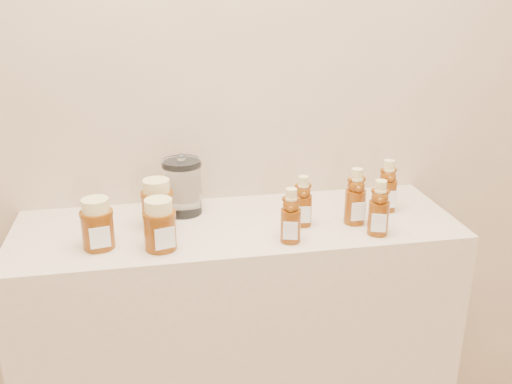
{
  "coord_description": "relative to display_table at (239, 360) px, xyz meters",
  "views": [
    {
      "loc": [
        -0.21,
        0.15,
        1.53
      ],
      "look_at": [
        0.05,
        1.52,
        1.0
      ],
      "focal_mm": 40.0,
      "sensor_mm": 36.0,
      "label": 1
    }
  ],
  "objects": [
    {
      "name": "wall_back",
      "position": [
        0.0,
        0.2,
        0.9
      ],
      "size": [
        3.5,
        0.02,
        2.7
      ],
      "primitive_type": "cube",
      "color": "tan",
      "rests_on": "ground"
    },
    {
      "name": "display_table",
      "position": [
        0.0,
        0.0,
        0.0
      ],
      "size": [
        1.2,
        0.4,
        0.9
      ],
      "primitive_type": "cube",
      "color": "beige",
      "rests_on": "ground"
    },
    {
      "name": "bear_bottle_back_left",
      "position": [
        0.17,
        -0.04,
        0.53
      ],
      "size": [
        0.06,
        0.06,
        0.16
      ],
      "primitive_type": null,
      "rotation": [
        0.0,
        0.0,
        -0.11
      ],
      "color": "#612907",
      "rests_on": "display_table"
    },
    {
      "name": "bear_bottle_back_mid",
      "position": [
        0.31,
        -0.05,
        0.54
      ],
      "size": [
        0.06,
        0.06,
        0.18
      ],
      "primitive_type": null,
      "rotation": [
        0.0,
        0.0,
        0.01
      ],
      "color": "#612907",
      "rests_on": "display_table"
    },
    {
      "name": "bear_bottle_back_right",
      "position": [
        0.43,
        0.02,
        0.53
      ],
      "size": [
        0.06,
        0.06,
        0.17
      ],
      "primitive_type": null,
      "rotation": [
        0.0,
        0.0,
        -0.02
      ],
      "color": "#612907",
      "rests_on": "display_table"
    },
    {
      "name": "bear_bottle_front_left",
      "position": [
        0.11,
        -0.13,
        0.53
      ],
      "size": [
        0.07,
        0.07,
        0.16
      ],
      "primitive_type": null,
      "rotation": [
        0.0,
        0.0,
        -0.27
      ],
      "color": "#612907",
      "rests_on": "display_table"
    },
    {
      "name": "bear_bottle_front_right",
      "position": [
        0.35,
        -0.13,
        0.53
      ],
      "size": [
        0.07,
        0.07,
        0.17
      ],
      "primitive_type": null,
      "rotation": [
        0.0,
        0.0,
        -0.34
      ],
      "color": "#612907",
      "rests_on": "display_table"
    },
    {
      "name": "honey_jar_left",
      "position": [
        -0.36,
        -0.08,
        0.51
      ],
      "size": [
        0.1,
        0.1,
        0.13
      ],
      "primitive_type": null,
      "rotation": [
        0.0,
        0.0,
        0.18
      ],
      "color": "#612907",
      "rests_on": "display_table"
    },
    {
      "name": "honey_jar_back",
      "position": [
        -0.21,
        0.01,
        0.52
      ],
      "size": [
        0.09,
        0.09,
        0.14
      ],
      "primitive_type": null,
      "rotation": [
        0.0,
        0.0,
        0.08
      ],
      "color": "#612907",
      "rests_on": "display_table"
    },
    {
      "name": "honey_jar_front",
      "position": [
        -0.21,
        -0.11,
        0.52
      ],
      "size": [
        0.1,
        0.1,
        0.13
      ],
      "primitive_type": null,
      "rotation": [
        0.0,
        0.0,
        0.26
      ],
      "color": "#612907",
      "rests_on": "display_table"
    },
    {
      "name": "glass_canister",
      "position": [
        -0.14,
        0.1,
        0.54
      ],
      "size": [
        0.11,
        0.11,
        0.17
      ],
      "primitive_type": null,
      "rotation": [
        0.0,
        0.0,
        0.02
      ],
      "color": "white",
      "rests_on": "display_table"
    }
  ]
}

